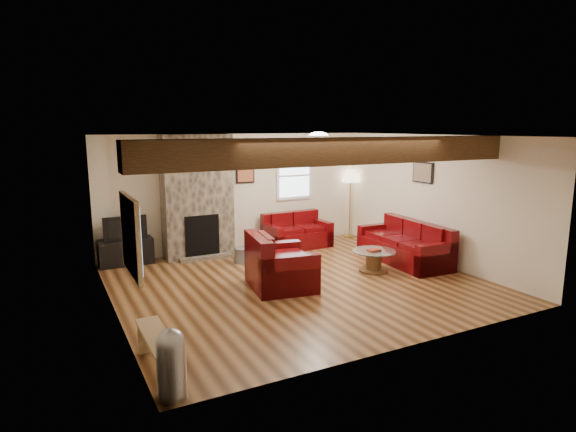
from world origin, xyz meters
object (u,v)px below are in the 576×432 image
sofa_three (404,242)px  coffee_table (374,261)px  loveseat (297,230)px  floor_lamp (351,179)px  tv_cabinet (126,252)px  armchair_red (281,261)px  television (124,227)px

sofa_three → coffee_table: (-0.92, -0.25, -0.20)m
loveseat → floor_lamp: 1.95m
sofa_three → coffee_table: 0.97m
coffee_table → tv_cabinet: (-4.01, 2.57, 0.06)m
sofa_three → loveseat: (-1.31, 2.02, -0.02)m
sofa_three → armchair_red: size_ratio=1.84×
sofa_three → television: 5.46m
tv_cabinet → floor_lamp: size_ratio=0.62×
tv_cabinet → floor_lamp: floor_lamp is taller
loveseat → television: 3.65m
tv_cabinet → television: 0.49m
coffee_table → floor_lamp: floor_lamp is taller
floor_lamp → sofa_three: bearing=-97.8°
loveseat → armchair_red: bearing=-126.0°
loveseat → tv_cabinet: loveseat is taller
floor_lamp → loveseat: bearing=-168.9°
armchair_red → tv_cabinet: 3.32m
coffee_table → floor_lamp: 3.11m
coffee_table → tv_cabinet: 4.76m
sofa_three → television: television is taller
sofa_three → coffee_table: sofa_three is taller
armchair_red → floor_lamp: 4.21m
tv_cabinet → television: size_ratio=1.26×
sofa_three → floor_lamp: 2.56m
sofa_three → tv_cabinet: (-4.93, 2.32, -0.15)m
armchair_red → floor_lamp: bearing=-41.6°
sofa_three → floor_lamp: (0.32, 2.34, 1.00)m
coffee_table → loveseat: bearing=99.8°
coffee_table → floor_lamp: size_ratio=0.49×
sofa_three → armchair_red: 2.86m
loveseat → coffee_table: size_ratio=1.77×
sofa_three → armchair_red: armchair_red is taller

